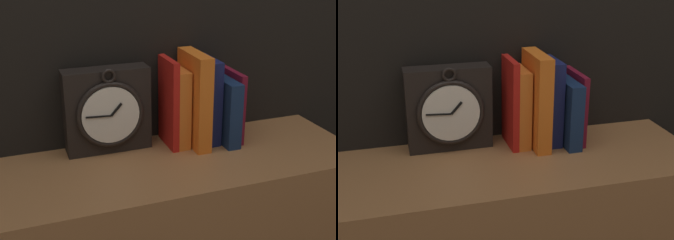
% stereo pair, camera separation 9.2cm
% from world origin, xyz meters
% --- Properties ---
extents(clock, '(0.21, 0.08, 0.22)m').
position_xyz_m(clock, '(-0.12, 0.12, 0.98)').
color(clock, black).
rests_on(clock, bookshelf).
extents(book_slot0_red, '(0.02, 0.11, 0.23)m').
position_xyz_m(book_slot0_red, '(0.04, 0.10, 0.99)').
color(book_slot0_red, red).
rests_on(book_slot0_red, bookshelf).
extents(book_slot1_orange, '(0.03, 0.11, 0.20)m').
position_xyz_m(book_slot1_orange, '(0.06, 0.10, 0.97)').
color(book_slot1_orange, orange).
rests_on(book_slot1_orange, bookshelf).
extents(book_slot2_orange, '(0.04, 0.15, 0.24)m').
position_xyz_m(book_slot2_orange, '(0.10, 0.08, 0.99)').
color(book_slot2_orange, orange).
rests_on(book_slot2_orange, bookshelf).
extents(book_slot3_navy, '(0.03, 0.12, 0.22)m').
position_xyz_m(book_slot3_navy, '(0.14, 0.10, 0.98)').
color(book_slot3_navy, '#161D51').
rests_on(book_slot3_navy, bookshelf).
extents(book_slot4_navy, '(0.04, 0.15, 0.17)m').
position_xyz_m(book_slot4_navy, '(0.18, 0.08, 0.96)').
color(book_slot4_navy, '#14284E').
rests_on(book_slot4_navy, bookshelf).
extents(book_slot5_maroon, '(0.02, 0.13, 0.19)m').
position_xyz_m(book_slot5_maroon, '(0.21, 0.09, 0.96)').
color(book_slot5_maroon, maroon).
rests_on(book_slot5_maroon, bookshelf).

